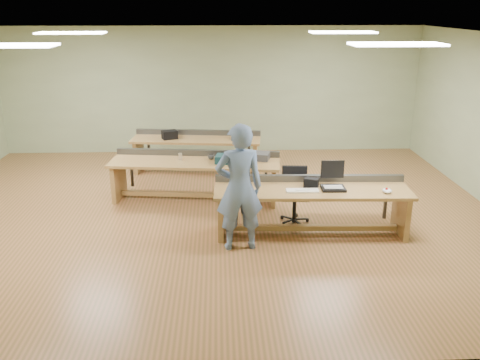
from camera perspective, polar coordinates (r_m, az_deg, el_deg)
The scene contains 21 objects.
floor at distance 8.93m, azimuth -3.32°, elevation -3.72°, with size 10.00×10.00×0.00m, color #985E39.
ceiling at distance 8.25m, azimuth -3.74°, elevation 15.87°, with size 10.00×10.00×0.00m, color silver.
wall_back at distance 12.39m, azimuth -3.25°, elevation 9.98°, with size 10.00×0.04×3.00m, color #9DAF84.
wall_front at distance 4.67m, azimuth -4.22°, elevation -5.80°, with size 10.00×0.04×3.00m, color #9DAF84.
fluor_panels at distance 8.25m, azimuth -3.73°, elevation 15.66°, with size 6.20×3.50×0.03m.
workbench_front at distance 8.05m, azimuth 8.02°, elevation -2.19°, with size 3.07×0.93×0.86m.
workbench_mid at distance 9.41m, azimuth -5.04°, elevation 1.09°, with size 3.17×1.18×0.86m.
workbench_back at distance 11.00m, azimuth -4.90°, elevation 3.73°, with size 2.81×1.03×0.86m.
person at distance 7.33m, azimuth -0.09°, elevation -0.88°, with size 0.70×0.46×1.91m, color slate.
laptop_base at distance 7.98m, azimuth 10.43°, elevation -0.92°, with size 0.36×0.30×0.04m, color black.
laptop_screen at distance 8.03m, azimuth 10.35°, elevation 1.20°, with size 0.36×0.02×0.28m, color black.
keyboard at distance 7.82m, azimuth 7.02°, elevation -1.20°, with size 0.49×0.16×0.03m, color silver.
trackball_mouse at distance 8.02m, azimuth 16.19°, elevation -1.15°, with size 0.14×0.17×0.07m, color white.
camera_bag at distance 8.00m, azimuth 8.00°, elevation -0.32°, with size 0.22×0.14×0.15m, color black.
task_chair at distance 8.52m, azimuth 6.12°, elevation -2.49°, with size 0.53×0.53×0.92m.
parts_bin_teal at distance 9.18m, azimuth -1.50°, elevation 2.37°, with size 0.39×0.29×0.14m, color #12353D.
parts_bin_grey at distance 9.39m, azimuth 1.84°, elevation 2.73°, with size 0.47×0.30×0.13m, color #373739.
mug at distance 9.40m, azimuth -3.27°, elevation 2.62°, with size 0.12×0.12×0.10m, color #373739.
drinks_can at distance 9.40m, azimuth -6.72°, elevation 2.62°, with size 0.07×0.07×0.13m, color silver.
storage_box_back at distance 10.93m, azimuth -7.91°, elevation 5.05°, with size 0.31×0.22×0.18m, color black.
tray_back at distance 10.81m, azimuth -0.03°, elevation 4.93°, with size 0.30×0.22×0.12m, color #373739.
Camera 1 is at (0.16, -8.23, 3.46)m, focal length 38.00 mm.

